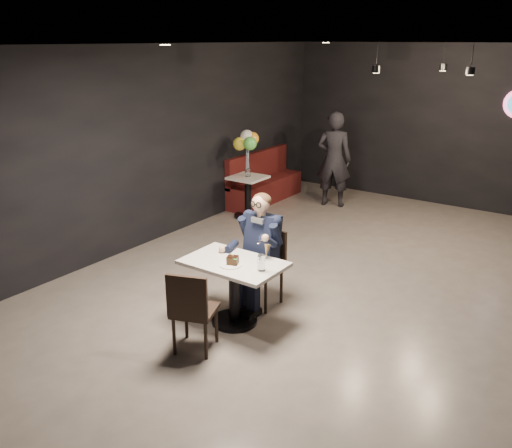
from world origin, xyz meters
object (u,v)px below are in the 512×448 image
Objects in this scene: main_table at (234,292)px; booth_bench at (265,177)px; chair_near at (195,309)px; sundae_glass at (261,263)px; balloon_vase at (248,172)px; chair_far at (262,269)px; passerby at (334,159)px; side_table at (248,197)px; seated_man at (262,249)px.

main_table is 4.87m from booth_bench.
chair_near is 0.84m from sundae_glass.
booth_bench is at bearing 119.92° from main_table.
chair_near is 4.44m from balloon_vase.
chair_far is 4.39m from passerby.
booth_bench is 13.29× the size of balloon_vase.
side_table is at bearing 128.56° from chair_far.
seated_man is at bearing -51.44° from side_table.
booth_bench is 1.08× the size of passerby.
booth_bench is 1.38m from passerby.
chair_near is 1.24m from seated_man.
main_table is 0.56m from chair_far.
passerby reaches higher than booth_bench.
chair_near reaches higher than side_table.
main_table is at bearing 87.59° from passerby.
chair_near is 6.27× the size of balloon_vase.
side_table is 0.41× the size of passerby.
chair_far is 3.42m from side_table.
chair_far is at bearing -56.50° from booth_bench.
chair_near is (0.00, -1.21, 0.00)m from chair_far.
chair_far reaches higher than side_table.
passerby is (-1.22, 4.19, 0.44)m from chair_far.
main_table is at bearing -56.53° from side_table.
main_table is 0.61× the size of passerby.
passerby reaches higher than chair_far.
main_table is 0.76× the size of seated_man.
balloon_vase is (-2.13, 3.88, 0.36)m from chair_near.
side_table is 4.99× the size of balloon_vase.
chair_far is (0.00, 0.55, 0.09)m from main_table.
sundae_glass reaches higher than chair_far.
booth_bench is (-2.43, 3.67, -0.23)m from seated_man.
balloon_vase is (0.30, -1.00, 0.34)m from booth_bench.
seated_man reaches higher than main_table.
chair_far is 3.44m from balloon_vase.
sundae_glass is 0.09× the size of booth_bench.
chair_near is at bearing -90.00° from seated_man.
sundae_glass is at bearing -56.29° from chair_far.
main_table is 0.65m from seated_man.
seated_man is 3.43m from side_table.
main_table is at bearing 176.43° from sundae_glass.
side_table is (-2.13, 2.67, -0.09)m from chair_far.
balloon_vase is (-2.13, 2.67, 0.36)m from chair_far.
seated_man is 0.74× the size of booth_bench.
passerby is at bearing 59.16° from balloon_vase.
main_table is 3.86m from side_table.
main_table is at bearing -90.00° from seated_man.
chair_far is 1.00× the size of chair_near.
balloon_vase is 0.08× the size of passerby.
balloon_vase is 1.77m from passerby.
seated_man is (0.00, 0.00, 0.26)m from chair_far.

